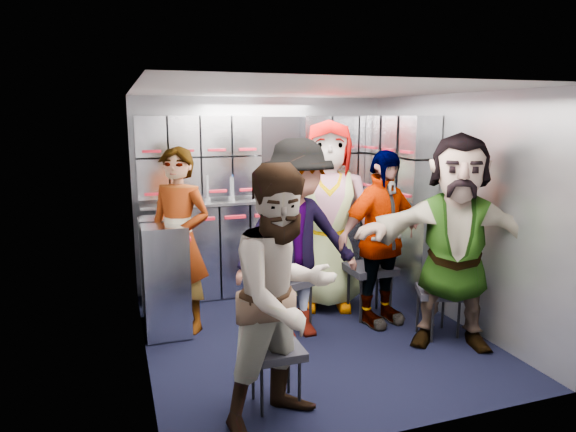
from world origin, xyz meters
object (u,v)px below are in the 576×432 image
object	(u,v)px
attendant_arc_a	(284,297)
attendant_arc_c	(328,216)
attendant_arc_e	(456,242)
attendant_arc_b	(297,240)
attendant_arc_d	(380,239)
jump_seat_near_right	(439,294)
attendant_standing	(180,241)
jump_seat_mid_right	(370,271)
jump_seat_near_left	(276,354)
jump_seat_mid_left	(290,283)
jump_seat_center	(320,264)

from	to	relation	value
attendant_arc_a	attendant_arc_c	bearing A→B (deg)	39.15
attendant_arc_e	attendant_arc_b	bearing A→B (deg)	-177.07
attendant_arc_c	attendant_arc_d	bearing A→B (deg)	-43.77
jump_seat_near_right	attendant_standing	xyz separation A→B (m)	(-2.10, 0.86, 0.45)
attendant_standing	attendant_arc_d	distance (m)	1.80
attendant_arc_d	attendant_standing	bearing A→B (deg)	151.19
jump_seat_mid_right	attendant_standing	bearing A→B (deg)	171.33
attendant_arc_a	attendant_arc_b	size ratio (longest dim) A/B	0.95
jump_seat_mid_right	attendant_arc_e	bearing A→B (deg)	-65.31
jump_seat_near_left	jump_seat_mid_left	world-z (taller)	jump_seat_mid_left
attendant_arc_e	jump_seat_mid_right	bearing A→B (deg)	144.05
jump_seat_center	attendant_arc_b	xyz separation A→B (m)	(-0.53, -0.76, 0.47)
jump_seat_mid_left	attendant_arc_e	bearing A→B (deg)	-33.06
attendant_standing	attendant_arc_b	world-z (taller)	attendant_arc_b
jump_seat_center	attendant_arc_c	world-z (taller)	attendant_arc_c
jump_seat_center	jump_seat_mid_right	xyz separation A→B (m)	(0.28, -0.56, 0.06)
attendant_arc_b	attendant_arc_e	bearing A→B (deg)	-29.60
attendant_standing	jump_seat_mid_right	bearing A→B (deg)	30.79
attendant_arc_b	attendant_arc_c	size ratio (longest dim) A/B	0.92
attendant_arc_d	attendant_arc_c	bearing A→B (deg)	102.36
jump_seat_near_right	attendant_arc_e	world-z (taller)	attendant_arc_e
jump_seat_near_right	jump_seat_mid_right	bearing A→B (deg)	120.88
jump_seat_mid_left	attendant_arc_a	distance (m)	1.50
attendant_arc_c	jump_seat_center	bearing A→B (deg)	109.40
jump_seat_center	attendant_arc_d	distance (m)	0.89
attendant_arc_e	jump_seat_near_left	bearing A→B (deg)	-136.71
jump_seat_mid_left	jump_seat_center	world-z (taller)	jump_seat_mid_left
attendant_arc_d	attendant_arc_e	size ratio (longest dim) A/B	0.91
jump_seat_near_right	attendant_arc_c	size ratio (longest dim) A/B	0.25
jump_seat_mid_right	attendant_arc_e	distance (m)	0.96
jump_seat_center	jump_seat_near_left	bearing A→B (deg)	-120.59
jump_seat_mid_left	jump_seat_mid_right	bearing A→B (deg)	1.25
jump_seat_mid_left	attendant_arc_b	size ratio (longest dim) A/B	0.30
jump_seat_mid_right	attendant_arc_a	distance (m)	1.94
jump_seat_mid_left	jump_seat_mid_right	world-z (taller)	jump_seat_mid_right
jump_seat_mid_left	attendant_arc_c	bearing A→B (deg)	36.78
attendant_arc_a	attendant_standing	bearing A→B (deg)	84.21
jump_seat_center	jump_seat_mid_right	world-z (taller)	jump_seat_mid_right
attendant_standing	attendant_arc_c	size ratio (longest dim) A/B	0.88
attendant_arc_a	attendant_arc_e	distance (m)	1.78
jump_seat_near_left	attendant_arc_a	world-z (taller)	attendant_arc_a
jump_seat_mid_left	attendant_arc_d	world-z (taller)	attendant_arc_d
jump_seat_mid_left	jump_seat_center	xyz separation A→B (m)	(0.53, 0.58, -0.04)
jump_seat_mid_left	attendant_arc_d	xyz separation A→B (m)	(0.81, -0.16, 0.38)
jump_seat_mid_right	attendant_arc_e	world-z (taller)	attendant_arc_e
jump_seat_near_right	attendant_arc_a	distance (m)	1.90
jump_seat_near_left	attendant_arc_b	distance (m)	1.22
attendant_arc_b	jump_seat_center	bearing A→B (deg)	51.83
attendant_arc_a	jump_seat_mid_right	bearing A→B (deg)	25.94
jump_seat_center	attendant_arc_e	size ratio (longest dim) A/B	0.25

